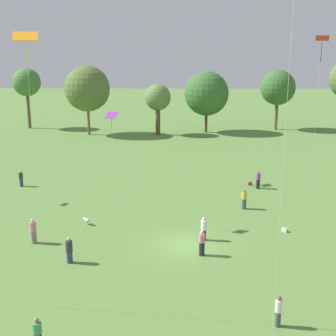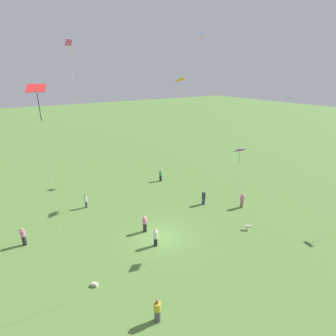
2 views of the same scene
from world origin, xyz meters
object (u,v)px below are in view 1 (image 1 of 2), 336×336
at_px(person_2, 202,243).
at_px(dog_0, 86,220).
at_px(person_0, 37,334).
at_px(person_8, 278,311).
at_px(person_7, 244,200).
at_px(person_3, 204,229).
at_px(picnic_bag_0, 285,230).
at_px(person_11, 33,231).
at_px(kite_7, 111,120).
at_px(kite_1, 322,49).
at_px(picnic_bag_1, 250,184).
at_px(kite_8, 26,47).
at_px(person_4, 21,179).
at_px(person_5, 69,250).
at_px(person_6, 258,180).

bearing_deg(person_2, dog_0, 153.63).
bearing_deg(person_0, dog_0, 54.65).
height_order(person_0, person_8, person_8).
bearing_deg(person_7, dog_0, 68.57).
bearing_deg(person_3, picnic_bag_0, -34.14).
xyz_separation_m(person_8, person_11, (-15.15, 9.91, 0.05)).
distance_m(person_11, kite_7, 9.75).
bearing_deg(kite_1, person_11, 70.36).
height_order(kite_1, picnic_bag_1, kite_1).
bearing_deg(picnic_bag_0, dog_0, 175.43).
height_order(kite_1, kite_7, kite_1).
height_order(person_2, kite_8, kite_8).
bearing_deg(dog_0, kite_7, -48.97).
height_order(person_4, dog_0, person_4).
relative_size(person_4, kite_8, 0.11).
relative_size(person_7, kite_1, 0.12).
distance_m(person_7, kite_7, 13.52).
xyz_separation_m(person_11, picnic_bag_1, (17.50, 14.34, -0.73)).
xyz_separation_m(person_0, person_11, (-3.71, 11.94, 0.08)).
bearing_deg(kite_1, person_5, 81.52).
height_order(person_0, kite_8, kite_8).
bearing_deg(person_7, kite_1, -174.18).
distance_m(person_0, person_2, 12.96).
height_order(person_7, person_8, person_7).
distance_m(person_3, dog_0, 9.48).
relative_size(person_2, picnic_bag_1, 4.18).
distance_m(person_5, person_6, 22.07).
bearing_deg(person_7, person_2, 118.01).
bearing_deg(person_7, person_11, 76.97).
relative_size(person_0, kite_7, 0.19).
distance_m(person_7, kite_8, 23.91).
xyz_separation_m(person_8, picnic_bag_0, (3.12, 12.26, -0.72)).
bearing_deg(kite_7, person_2, 23.37).
xyz_separation_m(person_11, picnic_bag_0, (18.27, 2.35, -0.77)).
bearing_deg(person_8, person_5, -105.50).
relative_size(kite_7, dog_0, 14.34).
distance_m(person_0, person_5, 8.91).
distance_m(person_4, person_8, 31.13).
distance_m(person_4, kite_8, 26.65).
relative_size(person_0, picnic_bag_0, 3.43).
bearing_deg(person_0, kite_1, 4.49).
distance_m(person_0, person_4, 27.06).
distance_m(person_5, person_11, 4.42).
xyz_separation_m(kite_8, picnic_bag_0, (15.23, 10.63, -13.41)).
bearing_deg(person_0, person_3, 18.72).
bearing_deg(person_3, dog_0, 113.17).
relative_size(kite_8, picnic_bag_1, 33.97).
height_order(person_0, picnic_bag_1, person_0).
relative_size(person_0, picnic_bag_1, 3.97).
xyz_separation_m(person_2, person_8, (3.35, -8.09, -0.01)).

